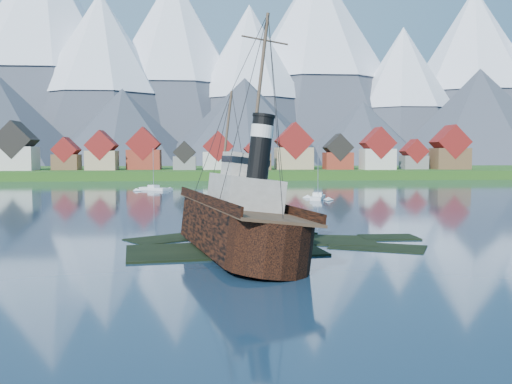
{
  "coord_description": "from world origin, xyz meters",
  "views": [
    {
      "loc": [
        -4.06,
        -55.02,
        9.28
      ],
      "look_at": [
        0.6,
        6.0,
        5.0
      ],
      "focal_mm": 40.0,
      "sensor_mm": 36.0,
      "label": 1
    }
  ],
  "objects": [
    {
      "name": "ground",
      "position": [
        0.0,
        0.0,
        0.0
      ],
      "size": [
        1400.0,
        1400.0,
        0.0
      ],
      "primitive_type": "plane",
      "color": "#162A3E",
      "rests_on": "ground"
    },
    {
      "name": "sailboat_e",
      "position": [
        6.77,
        110.19,
        0.29
      ],
      "size": [
        7.92,
        11.46,
        13.29
      ],
      "rotation": [
        0.0,
        0.0,
        0.49
      ],
      "color": "silver",
      "rests_on": "ground"
    },
    {
      "name": "tugboat_wreck",
      "position": [
        -2.14,
        -1.3,
        2.87
      ],
      "size": [
        6.67,
        28.74,
        22.77
      ],
      "rotation": [
        0.0,
        0.12,
        0.22
      ],
      "color": "black",
      "rests_on": "ground"
    },
    {
      "name": "town",
      "position": [
        -33.12,
        152.18,
        8.99
      ],
      "size": [
        250.96,
        16.69,
        17.3
      ],
      "color": "maroon",
      "rests_on": "ground"
    },
    {
      "name": "shore_bank",
      "position": [
        0.0,
        170.0,
        0.0
      ],
      "size": [
        600.0,
        80.0,
        3.2
      ],
      "primitive_type": "cube",
      "color": "#1C4714",
      "rests_on": "ground"
    },
    {
      "name": "sailboat_c",
      "position": [
        -18.47,
        85.39,
        0.24
      ],
      "size": [
        7.65,
        6.93,
        10.66
      ],
      "rotation": [
        0.0,
        0.0,
        0.87
      ],
      "color": "silver",
      "rests_on": "ground"
    },
    {
      "name": "seawall",
      "position": [
        0.0,
        132.0,
        0.0
      ],
      "size": [
        600.0,
        2.5,
        2.0
      ],
      "primitive_type": "cube",
      "color": "#3F3D38",
      "rests_on": "ground"
    },
    {
      "name": "shoal",
      "position": [
        1.78,
        2.15,
        -0.35
      ],
      "size": [
        31.71,
        21.24,
        1.14
      ],
      "color": "black",
      "rests_on": "ground"
    },
    {
      "name": "sailboat_d",
      "position": [
        16.71,
        56.1,
        0.26
      ],
      "size": [
        4.44,
        8.47,
        11.24
      ],
      "rotation": [
        0.0,
        0.0,
        -0.31
      ],
      "color": "silver",
      "rests_on": "ground"
    },
    {
      "name": "mountains",
      "position": [
        -0.79,
        481.26,
        89.34
      ],
      "size": [
        965.0,
        340.0,
        205.0
      ],
      "color": "#2D333D",
      "rests_on": "ground"
    }
  ]
}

